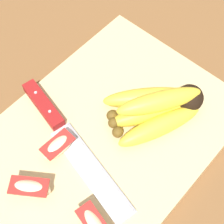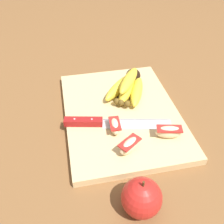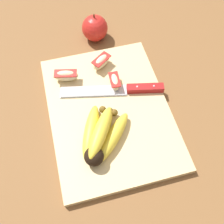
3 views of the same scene
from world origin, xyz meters
name	(u,v)px [view 1 (image 1 of 3)]	position (x,y,z in m)	size (l,w,h in m)	color
ground_plane	(98,135)	(0.00, 0.00, 0.00)	(6.00, 6.00, 0.00)	brown
cutting_board	(107,135)	(0.01, -0.02, 0.01)	(0.42, 0.31, 0.02)	#DBBC84
banana_bunch	(158,108)	(0.09, -0.06, 0.04)	(0.17, 0.15, 0.06)	black
chefs_knife	(59,126)	(-0.04, 0.05, 0.03)	(0.09, 0.28, 0.02)	silver
apple_wedge_near	(58,146)	(-0.07, 0.02, 0.04)	(0.06, 0.03, 0.03)	beige
apple_wedge_far	(28,187)	(-0.14, 0.00, 0.04)	(0.06, 0.06, 0.04)	beige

